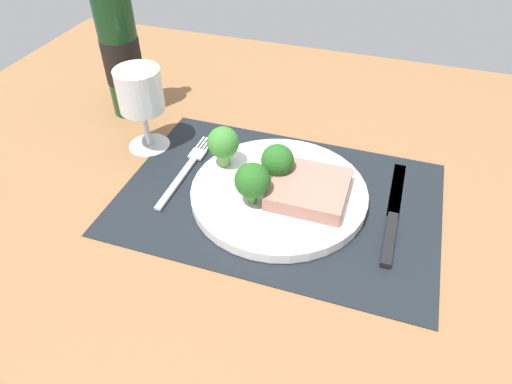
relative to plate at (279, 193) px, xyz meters
The scene contains 11 objects.
ground_plane 2.60cm from the plate, ahead, with size 140.00×110.00×3.00cm, color brown.
placemat 0.95cm from the plate, ahead, with size 47.01×32.29×0.30cm, color black.
plate is the anchor object (origin of this frame).
steak 4.88cm from the plate, ahead, with size 10.86×10.66×2.28cm, color #9E6B5B.
broccoli_near_fork 6.76cm from the plate, 125.35° to the right, with size 5.03×5.03×6.47cm.
broccoli_center 4.87cm from the plate, 115.64° to the left, with size 4.89×4.89×6.06cm.
broccoli_front_edge 11.37cm from the plate, 162.72° to the left, with size 4.93×4.93×6.55cm.
fork 15.93cm from the plate, behind, with size 2.40×19.20×0.50cm.
knife 16.71cm from the plate, ahead, with size 1.80×23.00×0.80cm.
wine_bottle 38.97cm from the plate, 155.14° to the left, with size 6.79×6.79×32.62cm.
wine_glass 27.29cm from the plate, 166.11° to the left, with size 7.34×7.34×14.14cm.
Camera 1 is at (13.07, -50.05, 45.87)cm, focal length 32.18 mm.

